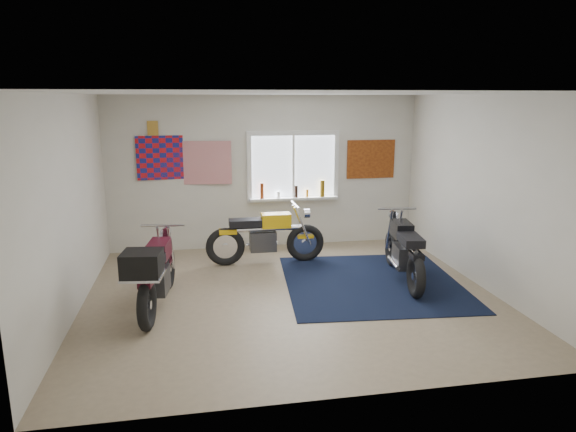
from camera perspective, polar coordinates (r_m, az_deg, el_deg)
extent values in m
plane|color=#9E896B|center=(7.11, 0.34, -8.84)|extent=(5.50, 5.50, 0.00)
plane|color=white|center=(6.60, 0.37, 13.49)|extent=(5.50, 5.50, 0.00)
plane|color=silver|center=(9.16, -2.54, 4.85)|extent=(5.50, 0.00, 5.50)
plane|color=silver|center=(4.36, 6.43, -4.29)|extent=(5.50, 0.00, 5.50)
plane|color=silver|center=(6.79, -23.11, 0.96)|extent=(0.00, 5.00, 5.00)
plane|color=silver|center=(7.71, 20.89, 2.48)|extent=(0.00, 5.00, 5.00)
cube|color=black|center=(7.68, 9.29, -7.28)|extent=(2.71, 2.80, 0.01)
cube|color=white|center=(9.21, 0.57, 5.53)|extent=(1.50, 0.02, 1.10)
cube|color=white|center=(9.14, 0.59, 9.19)|extent=(1.66, 0.06, 0.08)
cube|color=white|center=(9.29, 0.57, 1.91)|extent=(1.66, 0.06, 0.08)
cube|color=white|center=(9.08, -4.34, 5.39)|extent=(0.08, 0.06, 1.10)
cube|color=white|center=(9.38, 5.35, 5.61)|extent=(0.08, 0.06, 1.10)
cube|color=white|center=(9.20, 0.58, 5.52)|extent=(0.04, 0.06, 1.10)
cube|color=white|center=(9.23, 0.65, 1.97)|extent=(1.60, 0.16, 0.04)
cylinder|color=maroon|center=(9.10, -2.91, 2.82)|extent=(0.07, 0.07, 0.28)
cylinder|color=white|center=(9.16, -1.07, 2.38)|extent=(0.06, 0.06, 0.12)
cylinder|color=black|center=(9.21, 0.91, 2.76)|extent=(0.06, 0.06, 0.22)
cylinder|color=orange|center=(9.25, 2.15, 2.55)|extent=(0.05, 0.05, 0.14)
cylinder|color=brown|center=(9.30, 3.83, 3.09)|extent=(0.09, 0.09, 0.30)
plane|color=red|center=(9.03, -13.35, 6.32)|extent=(1.00, 0.07, 1.00)
plane|color=red|center=(9.02, -9.18, 5.85)|extent=(0.90, 0.09, 0.90)
cube|color=#AF8232|center=(9.01, -14.80, 9.42)|extent=(0.18, 0.02, 0.24)
cube|color=#A54C14|center=(9.57, 9.18, 6.25)|extent=(0.90, 0.03, 0.70)
torus|color=black|center=(8.48, 1.92, -3.00)|extent=(0.63, 0.12, 0.63)
torus|color=black|center=(8.31, -6.98, -3.42)|extent=(0.63, 0.12, 0.63)
cylinder|color=silver|center=(8.48, 1.92, -3.00)|extent=(0.10, 0.09, 0.10)
cylinder|color=silver|center=(8.31, -6.98, -3.42)|extent=(0.10, 0.09, 0.10)
cylinder|color=silver|center=(8.30, -2.50, -1.41)|extent=(1.18, 0.09, 0.08)
cube|color=#303133|center=(8.35, -2.80, -2.80)|extent=(0.42, 0.26, 0.32)
cylinder|color=silver|center=(8.52, -2.93, -3.14)|extent=(0.52, 0.07, 0.07)
cube|color=#E3AD0B|center=(8.29, -1.35, -0.48)|extent=(0.47, 0.24, 0.23)
cube|color=black|center=(8.24, -4.77, -0.75)|extent=(0.52, 0.26, 0.11)
cube|color=#E3AD0B|center=(8.25, -6.70, -1.72)|extent=(0.28, 0.15, 0.08)
cube|color=#E3AD0B|center=(8.45, 1.93, -2.26)|extent=(0.26, 0.13, 0.05)
cylinder|color=silver|center=(8.29, 0.82, 1.25)|extent=(0.03, 0.58, 0.03)
cylinder|color=silver|center=(8.36, 2.08, 0.29)|extent=(0.09, 0.15, 0.15)
torus|color=black|center=(8.40, 11.51, -3.49)|extent=(0.21, 0.62, 0.61)
torus|color=black|center=(7.17, 14.03, -6.51)|extent=(0.21, 0.62, 0.61)
cylinder|color=silver|center=(8.40, 11.51, -3.49)|extent=(0.11, 0.12, 0.11)
cylinder|color=silver|center=(7.17, 14.03, -6.51)|extent=(0.11, 0.12, 0.11)
cylinder|color=silver|center=(7.70, 12.78, -2.76)|extent=(0.26, 1.21, 0.09)
cube|color=#303133|center=(7.71, 12.79, -4.37)|extent=(0.33, 0.47, 0.33)
cylinder|color=silver|center=(7.70, 11.64, -5.09)|extent=(0.14, 0.53, 0.07)
cube|color=black|center=(7.82, 12.51, -1.47)|extent=(0.32, 0.51, 0.23)
cube|color=black|center=(7.35, 13.49, -2.60)|extent=(0.34, 0.56, 0.12)
cube|color=black|center=(7.12, 14.05, -4.26)|extent=(0.19, 0.31, 0.08)
cube|color=black|center=(8.37, 11.55, -2.73)|extent=(0.17, 0.29, 0.05)
cylinder|color=silver|center=(8.08, 12.01, 0.83)|extent=(0.60, 0.12, 0.03)
cylinder|color=silver|center=(8.29, 11.64, 0.06)|extent=(0.17, 0.12, 0.15)
torus|color=black|center=(7.46, -13.23, -5.65)|extent=(0.20, 0.63, 0.62)
torus|color=black|center=(6.24, -15.40, -9.51)|extent=(0.20, 0.63, 0.62)
cylinder|color=silver|center=(7.46, -13.23, -5.65)|extent=(0.11, 0.12, 0.10)
cylinder|color=silver|center=(6.24, -15.40, -9.51)|extent=(0.11, 0.12, 0.10)
cylinder|color=silver|center=(6.75, -14.35, -5.15)|extent=(0.24, 1.19, 0.09)
cube|color=#303133|center=(6.78, -14.33, -6.95)|extent=(0.32, 0.46, 0.32)
cylinder|color=silver|center=(6.84, -15.54, -7.68)|extent=(0.13, 0.53, 0.07)
cube|color=#3C0916|center=(6.87, -14.13, -3.66)|extent=(0.31, 0.50, 0.23)
cube|color=black|center=(6.41, -14.98, -5.10)|extent=(0.33, 0.55, 0.11)
cube|color=#3C0916|center=(6.19, -15.45, -7.07)|extent=(0.19, 0.30, 0.08)
cube|color=#3C0916|center=(7.42, -13.28, -4.82)|extent=(0.17, 0.28, 0.05)
cylinder|color=silver|center=(7.12, -13.75, -1.02)|extent=(0.59, 0.11, 0.03)
cylinder|color=silver|center=(7.33, -13.41, -1.81)|extent=(0.16, 0.11, 0.15)
cube|color=black|center=(5.97, -15.90, -5.14)|extent=(0.47, 0.45, 0.28)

